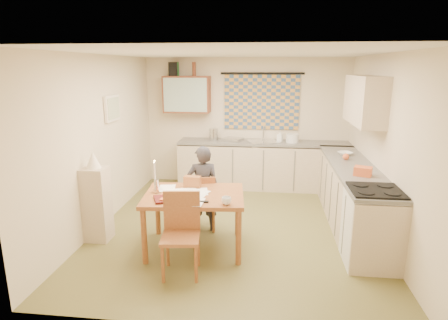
# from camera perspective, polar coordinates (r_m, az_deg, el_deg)

# --- Properties ---
(floor) EXTENTS (4.00, 4.50, 0.02)m
(floor) POSITION_cam_1_polar(r_m,az_deg,el_deg) (5.68, 1.81, -10.22)
(floor) COLOR brown
(floor) RESTS_ON ground
(ceiling) EXTENTS (4.00, 4.50, 0.02)m
(ceiling) POSITION_cam_1_polar(r_m,az_deg,el_deg) (5.19, 2.04, 16.08)
(ceiling) COLOR white
(ceiling) RESTS_ON floor
(wall_back) EXTENTS (4.00, 0.02, 2.50)m
(wall_back) POSITION_cam_1_polar(r_m,az_deg,el_deg) (7.52, 3.38, 5.79)
(wall_back) COLOR beige
(wall_back) RESTS_ON floor
(wall_front) EXTENTS (4.00, 0.02, 2.50)m
(wall_front) POSITION_cam_1_polar(r_m,az_deg,el_deg) (3.13, -1.59, -6.06)
(wall_front) COLOR beige
(wall_front) RESTS_ON floor
(wall_left) EXTENTS (0.02, 4.50, 2.50)m
(wall_left) POSITION_cam_1_polar(r_m,az_deg,el_deg) (5.81, -18.26, 2.67)
(wall_left) COLOR beige
(wall_left) RESTS_ON floor
(wall_right) EXTENTS (0.02, 4.50, 2.50)m
(wall_right) POSITION_cam_1_polar(r_m,az_deg,el_deg) (5.51, 23.25, 1.64)
(wall_right) COLOR beige
(wall_right) RESTS_ON floor
(window_blind) EXTENTS (1.45, 0.03, 1.05)m
(window_blind) POSITION_cam_1_polar(r_m,az_deg,el_deg) (7.42, 5.75, 8.75)
(window_blind) COLOR #35547C
(window_blind) RESTS_ON wall_back
(curtain_rod) EXTENTS (1.60, 0.04, 0.04)m
(curtain_rod) POSITION_cam_1_polar(r_m,az_deg,el_deg) (7.37, 5.85, 13.00)
(curtain_rod) COLOR black
(curtain_rod) RESTS_ON wall_back
(wall_cabinet) EXTENTS (0.90, 0.34, 0.70)m
(wall_cabinet) POSITION_cam_1_polar(r_m,az_deg,el_deg) (7.43, -5.66, 9.92)
(wall_cabinet) COLOR #602C19
(wall_cabinet) RESTS_ON wall_back
(wall_cabinet_glass) EXTENTS (0.84, 0.02, 0.64)m
(wall_cabinet_glass) POSITION_cam_1_polar(r_m,az_deg,el_deg) (7.27, -5.95, 9.82)
(wall_cabinet_glass) COLOR #99B2A5
(wall_cabinet_glass) RESTS_ON wall_back
(upper_cabinet_right) EXTENTS (0.34, 1.30, 0.70)m
(upper_cabinet_right) POSITION_cam_1_polar(r_m,az_deg,el_deg) (5.90, 20.65, 8.54)
(upper_cabinet_right) COLOR tan
(upper_cabinet_right) RESTS_ON wall_right
(framed_print) EXTENTS (0.04, 0.50, 0.40)m
(framed_print) POSITION_cam_1_polar(r_m,az_deg,el_deg) (6.09, -16.67, 7.57)
(framed_print) COLOR white
(framed_print) RESTS_ON wall_left
(print_canvas) EXTENTS (0.01, 0.42, 0.32)m
(print_canvas) POSITION_cam_1_polar(r_m,az_deg,el_deg) (6.08, -16.46, 7.58)
(print_canvas) COLOR silver
(print_canvas) RESTS_ON wall_left
(counter_back) EXTENTS (3.30, 0.62, 0.92)m
(counter_back) POSITION_cam_1_polar(r_m,az_deg,el_deg) (7.36, 6.02, -0.79)
(counter_back) COLOR tan
(counter_back) RESTS_ON floor
(counter_right) EXTENTS (0.62, 2.95, 0.92)m
(counter_right) POSITION_cam_1_polar(r_m,az_deg,el_deg) (5.90, 18.86, -5.27)
(counter_right) COLOR tan
(counter_right) RESTS_ON floor
(stove) EXTENTS (0.61, 0.61, 0.94)m
(stove) POSITION_cam_1_polar(r_m,az_deg,el_deg) (4.86, 21.63, -9.47)
(stove) COLOR white
(stove) RESTS_ON floor
(sink) EXTENTS (0.67, 0.60, 0.10)m
(sink) POSITION_cam_1_polar(r_m,az_deg,el_deg) (7.26, 5.92, 2.49)
(sink) COLOR silver
(sink) RESTS_ON counter_back
(tap) EXTENTS (0.04, 0.04, 0.28)m
(tap) POSITION_cam_1_polar(r_m,az_deg,el_deg) (7.40, 6.06, 4.13)
(tap) COLOR silver
(tap) RESTS_ON counter_back
(dish_rack) EXTENTS (0.43, 0.40, 0.06)m
(dish_rack) POSITION_cam_1_polar(r_m,az_deg,el_deg) (7.28, 1.34, 3.15)
(dish_rack) COLOR silver
(dish_rack) RESTS_ON counter_back
(kettle) EXTENTS (0.22, 0.22, 0.24)m
(kettle) POSITION_cam_1_polar(r_m,az_deg,el_deg) (7.30, -1.57, 3.90)
(kettle) COLOR silver
(kettle) RESTS_ON counter_back
(mixing_bowl) EXTENTS (0.30, 0.30, 0.16)m
(mixing_bowl) POSITION_cam_1_polar(r_m,az_deg,el_deg) (7.25, 10.37, 3.28)
(mixing_bowl) COLOR white
(mixing_bowl) RESTS_ON counter_back
(soap_bottle) EXTENTS (0.16, 0.16, 0.21)m
(soap_bottle) POSITION_cam_1_polar(r_m,az_deg,el_deg) (7.29, 8.53, 3.62)
(soap_bottle) COLOR white
(soap_bottle) RESTS_ON counter_back
(bowl) EXTENTS (0.38, 0.38, 0.05)m
(bowl) POSITION_cam_1_polar(r_m,az_deg,el_deg) (6.42, 17.97, 0.95)
(bowl) COLOR white
(bowl) RESTS_ON counter_right
(orange_bag) EXTENTS (0.26, 0.23, 0.12)m
(orange_bag) POSITION_cam_1_polar(r_m,az_deg,el_deg) (5.28, 20.40, -1.62)
(orange_bag) COLOR orange
(orange_bag) RESTS_ON counter_right
(fruit_orange) EXTENTS (0.10, 0.10, 0.10)m
(fruit_orange) POSITION_cam_1_polar(r_m,az_deg,el_deg) (6.09, 18.09, 0.48)
(fruit_orange) COLOR orange
(fruit_orange) RESTS_ON counter_right
(speaker) EXTENTS (0.16, 0.20, 0.26)m
(speaker) POSITION_cam_1_polar(r_m,az_deg,el_deg) (7.47, -7.66, 13.57)
(speaker) COLOR black
(speaker) RESTS_ON wall_cabinet
(bottle_green) EXTENTS (0.08, 0.08, 0.26)m
(bottle_green) POSITION_cam_1_polar(r_m,az_deg,el_deg) (7.46, -7.18, 13.59)
(bottle_green) COLOR #195926
(bottle_green) RESTS_ON wall_cabinet
(bottle_brown) EXTENTS (0.07, 0.07, 0.26)m
(bottle_brown) POSITION_cam_1_polar(r_m,az_deg,el_deg) (7.39, -4.59, 13.65)
(bottle_brown) COLOR #602C19
(bottle_brown) RESTS_ON wall_cabinet
(dining_table) EXTENTS (1.33, 1.06, 0.75)m
(dining_table) POSITION_cam_1_polar(r_m,az_deg,el_deg) (4.93, -4.50, -9.24)
(dining_table) COLOR brown
(dining_table) RESTS_ON floor
(chair_far) EXTENTS (0.46, 0.46, 0.84)m
(chair_far) POSITION_cam_1_polar(r_m,az_deg,el_deg) (5.52, -3.43, -7.96)
(chair_far) COLOR brown
(chair_far) RESTS_ON floor
(chair_near) EXTENTS (0.47, 0.47, 0.94)m
(chair_near) POSITION_cam_1_polar(r_m,az_deg,el_deg) (4.42, -6.54, -13.46)
(chair_near) COLOR brown
(chair_near) RESTS_ON floor
(person) EXTENTS (0.58, 0.48, 1.26)m
(person) POSITION_cam_1_polar(r_m,az_deg,el_deg) (5.36, -3.22, -4.42)
(person) COLOR black
(person) RESTS_ON floor
(shelf_stand) EXTENTS (0.32, 0.30, 1.02)m
(shelf_stand) POSITION_cam_1_polar(r_m,az_deg,el_deg) (5.39, -18.79, -6.42)
(shelf_stand) COLOR tan
(shelf_stand) RESTS_ON floor
(lampshade) EXTENTS (0.20, 0.20, 0.22)m
(lampshade) POSITION_cam_1_polar(r_m,az_deg,el_deg) (5.21, -19.33, 0.00)
(lampshade) COLOR white
(lampshade) RESTS_ON shelf_stand
(letter_rack) EXTENTS (0.23, 0.12, 0.16)m
(letter_rack) POSITION_cam_1_polar(r_m,az_deg,el_deg) (5.01, -4.84, -3.36)
(letter_rack) COLOR brown
(letter_rack) RESTS_ON dining_table
(mug) EXTENTS (0.17, 0.17, 0.09)m
(mug) POSITION_cam_1_polar(r_m,az_deg,el_deg) (4.41, 0.36, -6.24)
(mug) COLOR white
(mug) RESTS_ON dining_table
(magazine) EXTENTS (0.40, 0.43, 0.03)m
(magazine) POSITION_cam_1_polar(r_m,az_deg,el_deg) (4.61, -10.57, -5.99)
(magazine) COLOR maroon
(magazine) RESTS_ON dining_table
(book) EXTENTS (0.28, 0.33, 0.02)m
(book) POSITION_cam_1_polar(r_m,az_deg,el_deg) (4.79, -9.57, -5.25)
(book) COLOR orange
(book) RESTS_ON dining_table
(orange_box) EXTENTS (0.13, 0.10, 0.04)m
(orange_box) POSITION_cam_1_polar(r_m,az_deg,el_deg) (4.55, -8.95, -6.11)
(orange_box) COLOR orange
(orange_box) RESTS_ON dining_table
(eyeglasses) EXTENTS (0.13, 0.05, 0.02)m
(eyeglasses) POSITION_cam_1_polar(r_m,az_deg,el_deg) (4.49, -3.20, -6.38)
(eyeglasses) COLOR black
(eyeglasses) RESTS_ON dining_table
(candle_holder) EXTENTS (0.08, 0.08, 0.18)m
(candle_holder) POSITION_cam_1_polar(r_m,az_deg,el_deg) (4.86, -10.22, -3.97)
(candle_holder) COLOR silver
(candle_holder) RESTS_ON dining_table
(candle) EXTENTS (0.03, 0.03, 0.22)m
(candle) POSITION_cam_1_polar(r_m,az_deg,el_deg) (4.83, -10.56, -1.62)
(candle) COLOR white
(candle) RESTS_ON dining_table
(candle_flame) EXTENTS (0.02, 0.02, 0.02)m
(candle_flame) POSITION_cam_1_polar(r_m,az_deg,el_deg) (4.82, -10.56, -0.17)
(candle_flame) COLOR #FFCC66
(candle_flame) RESTS_ON dining_table
(papers) EXTENTS (0.73, 0.80, 0.02)m
(papers) POSITION_cam_1_polar(r_m,az_deg,el_deg) (4.76, -5.64, -5.24)
(papers) COLOR white
(papers) RESTS_ON dining_table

